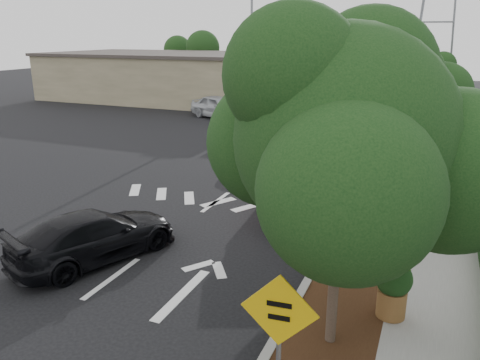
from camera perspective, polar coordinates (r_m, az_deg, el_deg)
The scene contains 19 objects.
ground at distance 12.38m, azimuth -15.31°, elevation -11.45°, with size 120.00×120.00×0.00m, color black.
curb at distance 21.32m, azimuth 15.47°, elevation 1.07°, with size 0.20×70.00×0.15m, color #9E9B93.
planting_strip at distance 21.23m, azimuth 18.13°, elevation 0.72°, with size 1.80×70.00×0.12m, color black.
sidewalk at distance 21.19m, azimuth 23.23°, elevation 0.12°, with size 2.00×70.00×0.12m, color gray.
hedge at distance 21.18m, azimuth 27.10°, elevation 0.56°, with size 0.80×70.00×0.80m, color black.
commercial_building at distance 44.90m, azimuth -8.31°, elevation 12.35°, with size 22.00×12.00×4.00m, color #7F7557.
transmission_tower at distance 56.69m, azimuth 22.02°, elevation 10.28°, with size 7.00×4.00×28.00m, color slate, non-canonical shape.
street_tree_near at distance 9.91m, azimuth 10.87°, elevation -19.12°, with size 3.80×3.80×5.92m, color black, non-canonical shape.
street_tree_mid at distance 16.05m, azimuth 16.25°, elevation -4.69°, with size 3.20×3.20×5.32m, color black, non-canonical shape.
street_tree_far at distance 22.21m, azimuth 18.36°, elevation 1.25°, with size 3.40×3.40×5.62m, color black, non-canonical shape.
light_pole_a at distance 37.39m, azimuth 1.35°, elevation 8.43°, with size 2.00×0.22×9.00m, color slate, non-canonical shape.
light_pole_b at distance 48.94m, azimuth 5.48°, elevation 10.50°, with size 2.00×0.22×9.00m, color slate, non-canonical shape.
red_jeep at distance 15.49m, azimuth 6.19°, elevation -1.10°, with size 2.83×3.84×1.88m.
silver_suv_ahead at distance 21.59m, azimuth 5.58°, elevation 3.74°, with size 2.54×5.52×1.53m, color #979A9E.
black_suv_oncoming at distance 13.24m, azimuth -17.28°, elevation -6.47°, with size 1.86×4.58×1.33m, color black.
silver_sedan_oncoming at distance 26.98m, azimuth 1.52°, elevation 6.42°, with size 1.48×4.24×1.40m, color #B2B4BA.
parked_suv at distance 33.94m, azimuth -2.52°, elevation 8.90°, with size 1.93×4.80×1.64m, color #B3B6BB.
speed_hump_sign at distance 7.22m, azimuth 4.78°, elevation -17.58°, with size 1.16×0.14×2.48m.
terracotta_planter at distance 10.44m, azimuth 18.20°, elevation -11.90°, with size 0.76×0.76×1.32m.
Camera 1 is at (6.99, -8.38, 5.85)m, focal length 35.00 mm.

